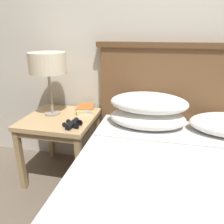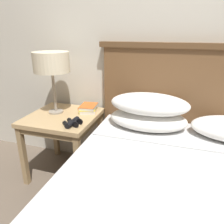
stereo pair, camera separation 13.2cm
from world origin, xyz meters
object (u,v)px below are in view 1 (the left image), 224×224
object	(u,v)px
book_on_nightstand	(85,110)
book_stacked_on_top	(85,107)
nightstand	(61,125)
table_lamp	(48,64)
binoculars_pair	(72,124)
bed	(190,211)

from	to	relation	value
book_on_nightstand	book_stacked_on_top	xyz separation A→B (m)	(0.01, -0.00, 0.03)
book_stacked_on_top	nightstand	bearing A→B (deg)	-137.81
table_lamp	binoculars_pair	size ratio (longest dim) A/B	3.26
book_on_nightstand	bed	bearing A→B (deg)	-39.78
book_on_nightstand	book_stacked_on_top	world-z (taller)	book_stacked_on_top
table_lamp	book_on_nightstand	bearing A→B (deg)	23.68
book_stacked_on_top	binoculars_pair	bearing A→B (deg)	-88.88
book_on_nightstand	book_stacked_on_top	size ratio (longest dim) A/B	1.17
nightstand	book_on_nightstand	bearing A→B (deg)	43.67
bed	binoculars_pair	xyz separation A→B (m)	(-0.85, 0.40, 0.29)
bed	book_stacked_on_top	distance (m)	1.16
table_lamp	book_stacked_on_top	bearing A→B (deg)	22.80
bed	binoculars_pair	bearing A→B (deg)	155.04
table_lamp	book_stacked_on_top	world-z (taller)	table_lamp
table_lamp	book_on_nightstand	world-z (taller)	table_lamp
bed	book_stacked_on_top	world-z (taller)	bed
nightstand	binoculars_pair	size ratio (longest dim) A/B	3.60
nightstand	book_on_nightstand	xyz separation A→B (m)	(0.17, 0.16, 0.09)
binoculars_pair	book_on_nightstand	bearing A→B (deg)	92.38
bed	nightstand	bearing A→B (deg)	151.60
bed	book_stacked_on_top	size ratio (longest dim) A/B	9.76
nightstand	binoculars_pair	distance (m)	0.26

